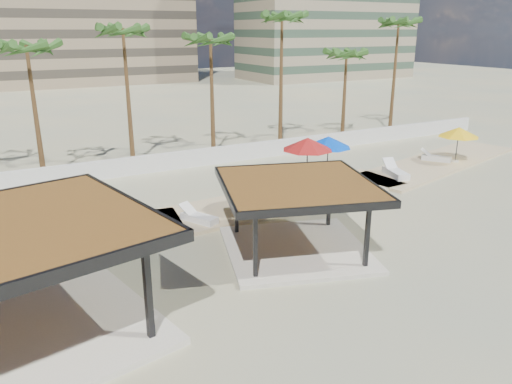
# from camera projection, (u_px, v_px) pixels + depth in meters

# --- Properties ---
(ground) EXTENTS (200.00, 200.00, 0.00)m
(ground) POSITION_uv_depth(u_px,v_px,m) (327.00, 256.00, 20.98)
(ground) COLOR tan
(ground) RESTS_ON ground
(promenade) EXTENTS (44.45, 7.97, 0.24)m
(promenade) POSITION_uv_depth(u_px,v_px,m) (275.00, 196.00, 28.26)
(promenade) COLOR #C6B284
(promenade) RESTS_ON ground
(boundary_wall) EXTENTS (56.00, 0.30, 1.20)m
(boundary_wall) POSITION_uv_depth(u_px,v_px,m) (188.00, 159.00, 34.14)
(boundary_wall) COLOR silver
(boundary_wall) RESTS_ON ground
(pavilion_central) EXTENTS (7.67, 7.67, 3.11)m
(pavilion_central) POSITION_uv_depth(u_px,v_px,m) (297.00, 210.00, 20.84)
(pavilion_central) COLOR beige
(pavilion_central) RESTS_ON ground
(pavilion_west) EXTENTS (8.74, 8.74, 3.76)m
(pavilion_west) POSITION_uv_depth(u_px,v_px,m) (22.00, 271.00, 14.80)
(pavilion_west) COLOR beige
(pavilion_west) RESTS_ON ground
(umbrella_b) EXTENTS (3.62, 3.62, 2.45)m
(umbrella_b) POSITION_uv_depth(u_px,v_px,m) (259.00, 171.00, 25.08)
(umbrella_b) COLOR beige
(umbrella_b) RESTS_ON promenade
(umbrella_c) EXTENTS (3.57, 3.57, 2.76)m
(umbrella_c) POSITION_uv_depth(u_px,v_px,m) (308.00, 144.00, 29.72)
(umbrella_c) COLOR beige
(umbrella_c) RESTS_ON promenade
(umbrella_d) EXTENTS (3.39, 3.39, 2.57)m
(umbrella_d) POSITION_uv_depth(u_px,v_px,m) (328.00, 142.00, 30.98)
(umbrella_d) COLOR beige
(umbrella_d) RESTS_ON promenade
(umbrella_e) EXTENTS (3.33, 3.33, 2.46)m
(umbrella_e) POSITION_uv_depth(u_px,v_px,m) (459.00, 132.00, 34.42)
(umbrella_e) COLOR beige
(umbrella_e) RESTS_ON promenade
(lounger_a) EXTENTS (1.49, 2.11, 0.77)m
(lounger_a) POSITION_uv_depth(u_px,v_px,m) (199.00, 218.00, 24.20)
(lounger_a) COLOR silver
(lounger_a) RESTS_ON promenade
(lounger_b) EXTENTS (0.73, 1.92, 0.71)m
(lounger_b) POSITION_uv_depth(u_px,v_px,m) (301.00, 179.00, 30.47)
(lounger_b) COLOR silver
(lounger_b) RESTS_ON promenade
(lounger_c) EXTENTS (1.73, 2.11, 0.79)m
(lounger_c) POSITION_uv_depth(u_px,v_px,m) (436.00, 158.00, 35.36)
(lounger_c) COLOR silver
(lounger_c) RESTS_ON promenade
(lounger_d) EXTENTS (1.44, 2.56, 0.92)m
(lounger_d) POSITION_uv_depth(u_px,v_px,m) (395.00, 172.00, 31.67)
(lounger_d) COLOR silver
(lounger_d) RESTS_ON promenade
(palm_c) EXTENTS (3.00, 3.00, 8.84)m
(palm_c) POSITION_uv_depth(u_px,v_px,m) (27.00, 53.00, 29.58)
(palm_c) COLOR brown
(palm_c) RESTS_ON ground
(palm_d) EXTENTS (3.00, 3.00, 9.79)m
(palm_d) POSITION_uv_depth(u_px,v_px,m) (123.00, 37.00, 32.70)
(palm_d) COLOR brown
(palm_d) RESTS_ON ground
(palm_e) EXTENTS (3.00, 3.00, 9.18)m
(palm_e) POSITION_uv_depth(u_px,v_px,m) (211.00, 45.00, 35.19)
(palm_e) COLOR brown
(palm_e) RESTS_ON ground
(palm_f) EXTENTS (3.00, 3.00, 10.73)m
(palm_f) POSITION_uv_depth(u_px,v_px,m) (282.00, 24.00, 37.64)
(palm_f) COLOR brown
(palm_f) RESTS_ON ground
(palm_g) EXTENTS (3.00, 3.00, 7.93)m
(palm_g) POSITION_uv_depth(u_px,v_px,m) (346.00, 58.00, 40.86)
(palm_g) COLOR brown
(palm_g) RESTS_ON ground
(palm_h) EXTENTS (3.00, 3.00, 10.40)m
(palm_h) POSITION_uv_depth(u_px,v_px,m) (398.00, 28.00, 43.36)
(palm_h) COLOR brown
(palm_h) RESTS_ON ground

